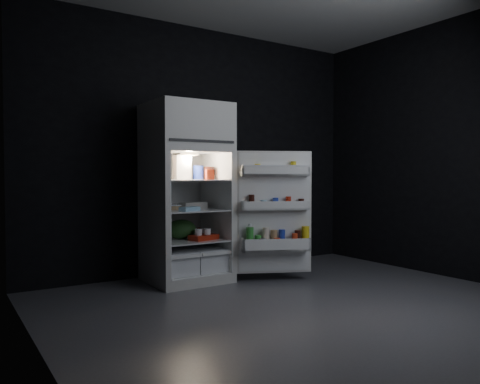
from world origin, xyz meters
TOP-DOWN VIEW (x-y plane):
  - floor at (0.00, 0.00)m, footprint 4.00×3.40m
  - wall_back at (0.00, 1.70)m, footprint 4.00×0.00m
  - wall_left at (-2.00, 0.00)m, footprint 0.00×3.40m
  - wall_right at (2.00, 0.00)m, footprint 0.00×3.40m
  - refrigerator at (-0.40, 1.32)m, footprint 0.76×0.71m
  - fridge_door at (0.32, 0.78)m, footprint 0.73×0.48m
  - milk_jug at (-0.44, 1.33)m, footprint 0.17×0.17m
  - mayo_jar at (-0.25, 1.32)m, footprint 0.13×0.13m
  - jam_jar at (-0.15, 1.27)m, footprint 0.14×0.14m
  - amber_bottle at (-0.68, 1.33)m, footprint 0.10×0.10m
  - small_carton at (-0.26, 1.07)m, footprint 0.08×0.07m
  - egg_carton at (-0.34, 1.27)m, footprint 0.31×0.18m
  - pie at (-0.50, 1.39)m, footprint 0.35×0.35m
  - flat_package at (-0.48, 1.07)m, footprint 0.22×0.15m
  - wrapped_pkg at (-0.19, 1.40)m, footprint 0.14×0.12m
  - produce_bag at (-0.45, 1.33)m, footprint 0.35×0.31m
  - yogurt_tray at (-0.29, 1.15)m, footprint 0.32×0.22m
  - small_can_red at (-0.19, 1.40)m, footprint 0.08×0.08m
  - small_can_silver at (-0.18, 1.39)m, footprint 0.08×0.08m

SIDE VIEW (x-z plane):
  - floor at x=0.00m, z-range 0.00..0.00m
  - yogurt_tray at x=-0.29m, z-range 0.43..0.48m
  - small_can_red at x=-0.19m, z-range 0.43..0.52m
  - small_can_silver at x=-0.18m, z-range 0.43..0.52m
  - produce_bag at x=-0.45m, z-range 0.43..0.62m
  - fridge_door at x=0.32m, z-range 0.07..1.29m
  - pie at x=-0.50m, z-range 0.73..0.77m
  - flat_package at x=-0.48m, z-range 0.73..0.77m
  - wrapped_pkg at x=-0.19m, z-range 0.73..0.78m
  - egg_carton at x=-0.34m, z-range 0.73..0.80m
  - refrigerator at x=-0.40m, z-range 0.07..1.85m
  - small_carton at x=-0.26m, z-range 1.03..1.13m
  - jam_jar at x=-0.15m, z-range 1.03..1.16m
  - mayo_jar at x=-0.25m, z-range 1.03..1.17m
  - amber_bottle at x=-0.68m, z-range 1.03..1.25m
  - milk_jug at x=-0.44m, z-range 1.03..1.27m
  - wall_back at x=0.00m, z-range 0.00..2.70m
  - wall_left at x=-2.00m, z-range 0.00..2.70m
  - wall_right at x=2.00m, z-range 0.00..2.70m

